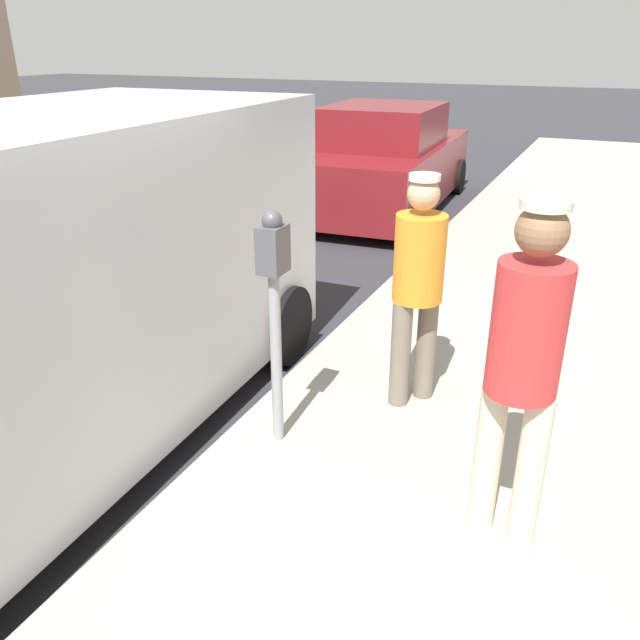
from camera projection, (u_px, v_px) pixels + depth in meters
name	position (u px, v px, depth m)	size (l,w,h in m)	color
ground_plane	(58.00, 455.00, 4.26)	(80.00, 80.00, 0.00)	#2D2D33
sidewalk_slab	(633.00, 637.00, 2.88)	(5.00, 32.00, 0.15)	#9E998E
parking_meter_near	(274.00, 291.00, 3.77)	(0.14, 0.18, 1.52)	gray
pedestrian_in_orange	(418.00, 279.00, 4.27)	(0.34, 0.34, 1.63)	#726656
pedestrian_in_red	(524.00, 359.00, 2.97)	(0.36, 0.34, 1.78)	beige
parked_sedan_ahead	(385.00, 164.00, 10.11)	(2.16, 4.50, 1.65)	maroon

